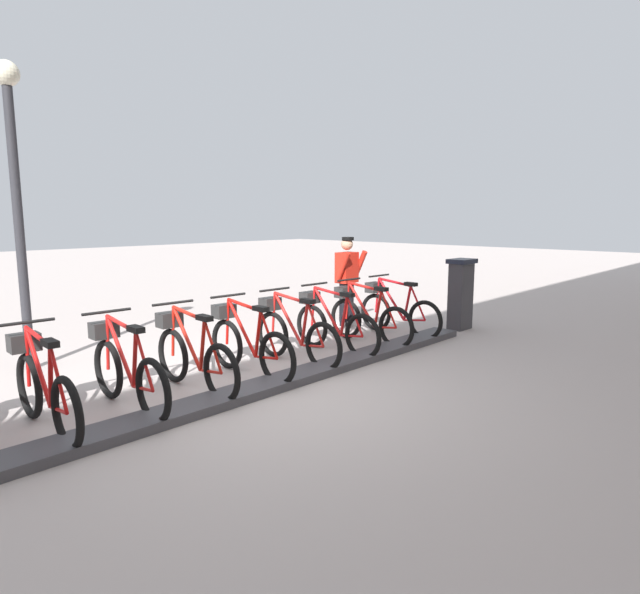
{
  "coord_description": "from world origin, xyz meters",
  "views": [
    {
      "loc": [
        -4.6,
        3.95,
        2.03
      ],
      "look_at": [
        0.5,
        -1.45,
        0.9
      ],
      "focal_mm": 29.71,
      "sensor_mm": 36.0,
      "label": 1
    }
  ],
  "objects_px": {
    "bike_docked_1": "(367,317)",
    "bike_docked_5": "(192,355)",
    "bike_docked_6": "(125,369)",
    "worker_near_rack": "(347,278)",
    "bike_docked_2": "(333,324)",
    "bike_docked_4": "(247,343)",
    "bike_docked_7": "(43,387)",
    "lamp_post": "(14,172)",
    "bike_docked_3": "(293,333)",
    "payment_kiosk": "(460,293)",
    "bike_docked_0": "(396,310)"
  },
  "relations": [
    {
      "from": "bike_docked_6",
      "to": "worker_near_rack",
      "type": "xyz_separation_m",
      "value": [
        1.09,
        -4.89,
        0.48
      ]
    },
    {
      "from": "bike_docked_0",
      "to": "bike_docked_2",
      "type": "xyz_separation_m",
      "value": [
        0.0,
        1.64,
        0.0
      ]
    },
    {
      "from": "bike_docked_4",
      "to": "bike_docked_1",
      "type": "bearing_deg",
      "value": -90.0
    },
    {
      "from": "bike_docked_6",
      "to": "bike_docked_5",
      "type": "bearing_deg",
      "value": -90.0
    },
    {
      "from": "worker_near_rack",
      "to": "lamp_post",
      "type": "bearing_deg",
      "value": 76.21
    },
    {
      "from": "payment_kiosk",
      "to": "bike_docked_2",
      "type": "relative_size",
      "value": 0.74
    },
    {
      "from": "bike_docked_3",
      "to": "worker_near_rack",
      "type": "relative_size",
      "value": 1.04
    },
    {
      "from": "bike_docked_6",
      "to": "worker_near_rack",
      "type": "height_order",
      "value": "worker_near_rack"
    },
    {
      "from": "bike_docked_5",
      "to": "bike_docked_6",
      "type": "relative_size",
      "value": 1.0
    },
    {
      "from": "bike_docked_2",
      "to": "bike_docked_3",
      "type": "relative_size",
      "value": 1.0
    },
    {
      "from": "bike_docked_4",
      "to": "bike_docked_7",
      "type": "bearing_deg",
      "value": 90.0
    },
    {
      "from": "bike_docked_4",
      "to": "lamp_post",
      "type": "bearing_deg",
      "value": 38.05
    },
    {
      "from": "lamp_post",
      "to": "bike_docked_6",
      "type": "bearing_deg",
      "value": -175.32
    },
    {
      "from": "bike_docked_3",
      "to": "bike_docked_4",
      "type": "bearing_deg",
      "value": 90.0
    },
    {
      "from": "bike_docked_7",
      "to": "lamp_post",
      "type": "xyz_separation_m",
      "value": [
        2.34,
        -0.63,
        2.16
      ]
    },
    {
      "from": "payment_kiosk",
      "to": "bike_docked_0",
      "type": "distance_m",
      "value": 1.33
    },
    {
      "from": "bike_docked_7",
      "to": "lamp_post",
      "type": "relative_size",
      "value": 0.44
    },
    {
      "from": "payment_kiosk",
      "to": "bike_docked_3",
      "type": "xyz_separation_m",
      "value": [
        0.57,
        3.64,
        -0.24
      ]
    },
    {
      "from": "payment_kiosk",
      "to": "bike_docked_3",
      "type": "relative_size",
      "value": 0.74
    },
    {
      "from": "payment_kiosk",
      "to": "bike_docked_7",
      "type": "distance_m",
      "value": 6.95
    },
    {
      "from": "bike_docked_5",
      "to": "bike_docked_1",
      "type": "bearing_deg",
      "value": -90.0
    },
    {
      "from": "bike_docked_4",
      "to": "bike_docked_7",
      "type": "relative_size",
      "value": 1.0
    },
    {
      "from": "bike_docked_5",
      "to": "bike_docked_6",
      "type": "bearing_deg",
      "value": 90.0
    },
    {
      "from": "bike_docked_3",
      "to": "bike_docked_5",
      "type": "bearing_deg",
      "value": 90.0
    },
    {
      "from": "bike_docked_0",
      "to": "bike_docked_4",
      "type": "height_order",
      "value": "same"
    },
    {
      "from": "payment_kiosk",
      "to": "lamp_post",
      "type": "distance_m",
      "value": 7.2
    },
    {
      "from": "bike_docked_5",
      "to": "lamp_post",
      "type": "relative_size",
      "value": 0.44
    },
    {
      "from": "bike_docked_1",
      "to": "bike_docked_5",
      "type": "distance_m",
      "value": 3.28
    },
    {
      "from": "payment_kiosk",
      "to": "bike_docked_4",
      "type": "relative_size",
      "value": 0.74
    },
    {
      "from": "bike_docked_1",
      "to": "bike_docked_2",
      "type": "relative_size",
      "value": 1.0
    },
    {
      "from": "bike_docked_6",
      "to": "bike_docked_3",
      "type": "bearing_deg",
      "value": -90.0
    },
    {
      "from": "bike_docked_7",
      "to": "bike_docked_3",
      "type": "bearing_deg",
      "value": -90.0
    },
    {
      "from": "payment_kiosk",
      "to": "bike_docked_4",
      "type": "xyz_separation_m",
      "value": [
        0.57,
        4.46,
        -0.24
      ]
    },
    {
      "from": "payment_kiosk",
      "to": "lamp_post",
      "type": "relative_size",
      "value": 0.32
    },
    {
      "from": "bike_docked_0",
      "to": "worker_near_rack",
      "type": "relative_size",
      "value": 1.04
    },
    {
      "from": "bike_docked_5",
      "to": "bike_docked_6",
      "type": "height_order",
      "value": "same"
    },
    {
      "from": "bike_docked_0",
      "to": "worker_near_rack",
      "type": "height_order",
      "value": "worker_near_rack"
    },
    {
      "from": "bike_docked_5",
      "to": "worker_near_rack",
      "type": "xyz_separation_m",
      "value": [
        1.09,
        -4.07,
        0.48
      ]
    },
    {
      "from": "payment_kiosk",
      "to": "worker_near_rack",
      "type": "distance_m",
      "value": 2.07
    },
    {
      "from": "payment_kiosk",
      "to": "bike_docked_0",
      "type": "relative_size",
      "value": 0.74
    },
    {
      "from": "bike_docked_4",
      "to": "bike_docked_7",
      "type": "distance_m",
      "value": 2.46
    },
    {
      "from": "bike_docked_1",
      "to": "bike_docked_4",
      "type": "height_order",
      "value": "same"
    },
    {
      "from": "bike_docked_5",
      "to": "bike_docked_7",
      "type": "bearing_deg",
      "value": 90.0
    },
    {
      "from": "bike_docked_7",
      "to": "worker_near_rack",
      "type": "bearing_deg",
      "value": -79.17
    },
    {
      "from": "bike_docked_5",
      "to": "bike_docked_0",
      "type": "bearing_deg",
      "value": -90.0
    },
    {
      "from": "bike_docked_2",
      "to": "bike_docked_4",
      "type": "height_order",
      "value": "same"
    },
    {
      "from": "payment_kiosk",
      "to": "bike_docked_2",
      "type": "height_order",
      "value": "payment_kiosk"
    },
    {
      "from": "bike_docked_2",
      "to": "bike_docked_3",
      "type": "bearing_deg",
      "value": 90.0
    },
    {
      "from": "bike_docked_1",
      "to": "bike_docked_7",
      "type": "bearing_deg",
      "value": 90.0
    },
    {
      "from": "worker_near_rack",
      "to": "bike_docked_3",
      "type": "bearing_deg",
      "value": 114.2
    }
  ]
}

